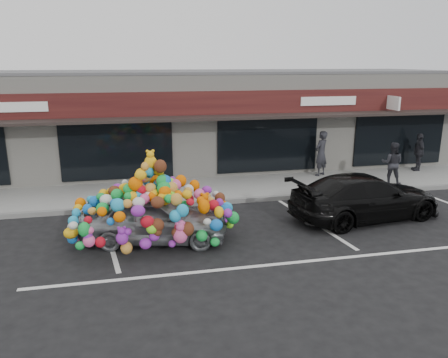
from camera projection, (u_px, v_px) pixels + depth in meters
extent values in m
plane|color=black|center=(224.00, 232.00, 12.46)|extent=(90.00, 90.00, 0.00)
cube|color=beige|center=(185.00, 120.00, 19.94)|extent=(24.00, 6.00, 4.20)
cube|color=#59595B|center=(184.00, 72.00, 19.38)|extent=(24.00, 6.00, 0.12)
cube|color=#330E0F|center=(194.00, 103.00, 16.76)|extent=(24.00, 0.18, 0.90)
cube|color=black|center=(197.00, 118.00, 16.40)|extent=(24.00, 1.20, 0.10)
cube|color=white|center=(393.00, 103.00, 18.00)|extent=(0.08, 0.95, 0.55)
cube|color=white|center=(12.00, 107.00, 15.33)|extent=(2.40, 0.04, 0.35)
cube|color=white|center=(329.00, 101.00, 17.76)|extent=(2.40, 0.04, 0.35)
cube|color=black|center=(117.00, 150.00, 16.64)|extent=(4.20, 0.12, 2.30)
cube|color=black|center=(268.00, 144.00, 17.86)|extent=(4.20, 0.12, 2.30)
cube|color=black|center=(399.00, 138.00, 19.07)|extent=(4.20, 0.12, 2.30)
cube|color=gray|center=(201.00, 190.00, 16.22)|extent=(26.00, 3.00, 0.15)
cube|color=slate|center=(209.00, 202.00, 14.81)|extent=(26.00, 0.18, 0.16)
cube|color=silver|center=(109.00, 238.00, 12.01)|extent=(0.73, 4.37, 0.01)
cube|color=silver|center=(313.00, 222.00, 13.22)|extent=(0.73, 4.37, 0.01)
cube|color=silver|center=(323.00, 260.00, 10.70)|extent=(14.00, 0.12, 0.01)
imported|color=gray|center=(154.00, 218.00, 11.68)|extent=(2.33, 4.12, 1.32)
ellipsoid|color=red|center=(153.00, 176.00, 11.38)|extent=(1.48, 1.84, 0.99)
sphere|color=yellow|center=(205.00, 205.00, 11.73)|extent=(0.34, 0.34, 0.34)
sphere|color=blue|center=(181.00, 232.00, 11.02)|extent=(0.36, 0.36, 0.36)
sphere|color=green|center=(124.00, 211.00, 12.34)|extent=(0.30, 0.30, 0.30)
sphere|color=pink|center=(152.00, 159.00, 11.26)|extent=(0.32, 0.32, 0.32)
sphere|color=orange|center=(109.00, 208.00, 11.46)|extent=(0.30, 0.30, 0.30)
imported|color=black|center=(365.00, 197.00, 13.36)|extent=(2.58, 5.00, 1.39)
imported|color=black|center=(321.00, 153.00, 17.82)|extent=(0.80, 0.74, 1.84)
imported|color=black|center=(392.00, 163.00, 16.60)|extent=(0.99, 0.94, 1.62)
imported|color=black|center=(418.00, 152.00, 18.68)|extent=(1.02, 0.62, 1.62)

